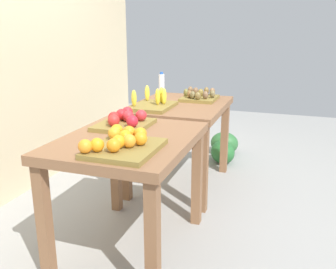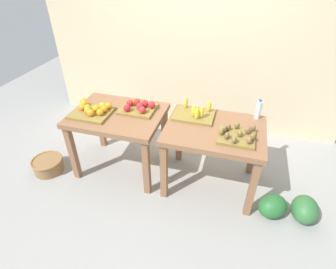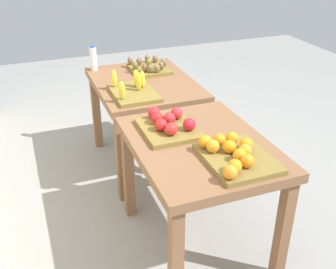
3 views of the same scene
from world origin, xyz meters
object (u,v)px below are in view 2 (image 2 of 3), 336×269
Objects in this scene: wicker_basket at (48,165)px; apple_bin at (138,107)px; display_table_right at (214,137)px; water_bottle at (258,110)px; banana_crate at (195,114)px; orange_bin at (92,110)px; display_table_left at (118,122)px; watermelon_pile at (290,208)px; kiwi_bin at (237,135)px.

apple_bin is at bearing 23.58° from wicker_basket.
water_bottle is (0.41, 0.33, 0.23)m from display_table_right.
apple_bin reaches higher than wicker_basket.
water_bottle reaches higher than banana_crate.
water_bottle is (1.80, 0.41, 0.06)m from orange_bin.
display_table_left is 2.53× the size of apple_bin.
wicker_basket is (-1.09, -0.48, -0.74)m from apple_bin.
orange_bin reaches higher than display_table_left.
apple_bin is at bearing 167.75° from watermelon_pile.
watermelon_pile is at bearing 1.76° from wicker_basket.
orange_bin is 2.37m from watermelon_pile.
kiwi_bin reaches higher than watermelon_pile.
display_table_left is at bearing -149.57° from apple_bin.
watermelon_pile is (0.46, -0.59, -0.77)m from water_bottle.
watermelon_pile is at bearing -12.18° from kiwi_bin.
kiwi_bin is 0.97m from watermelon_pile.
display_table_left reaches higher than watermelon_pile.
wicker_basket is (-0.88, -0.35, -0.58)m from display_table_left.
watermelon_pile is 1.72× the size of wicker_basket.
display_table_left is 1.36m from kiwi_bin.
display_table_left is at bearing 172.53° from watermelon_pile.
kiwi_bin is at bearing -112.64° from water_bottle.
kiwi_bin is 0.94× the size of wicker_basket.
wicker_basket is at bearing -156.63° from orange_bin.
display_table_left is 1.11m from wicker_basket.
banana_crate is at bearing 146.57° from display_table_right.
wicker_basket is at bearing -164.25° from water_bottle.
water_bottle reaches higher than apple_bin.
apple_bin is (0.21, 0.13, 0.16)m from display_table_left.
apple_bin is at bearing 23.84° from orange_bin.
banana_crate is 1.40m from watermelon_pile.
display_table_left is 1.58× the size of watermelon_pile.
kiwi_bin is at bearing -1.31° from orange_bin.
display_table_left is 2.72× the size of wicker_basket.
water_bottle is at bearing 128.03° from watermelon_pile.
display_table_right is 0.34m from banana_crate.
water_bottle reaches higher than wicker_basket.
water_bottle is 0.35× the size of watermelon_pile.
watermelon_pile is 2.87m from wicker_basket.
display_table_right is at bearing 163.38° from watermelon_pile.
water_bottle is at bearing 13.72° from banana_crate.
orange_bin is at bearing 175.52° from watermelon_pile.
display_table_left is at bearing 174.85° from kiwi_bin.
watermelon_pile is (1.13, -0.43, -0.70)m from banana_crate.
orange_bin is at bearing -167.44° from banana_crate.
wicker_basket is (-2.00, -0.35, -0.58)m from display_table_right.
water_bottle is at bearing 38.55° from display_table_right.
banana_crate reaches higher than wicker_basket.
display_table_right is at bearing -7.88° from apple_bin.
water_bottle is (1.53, 0.33, 0.23)m from display_table_left.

